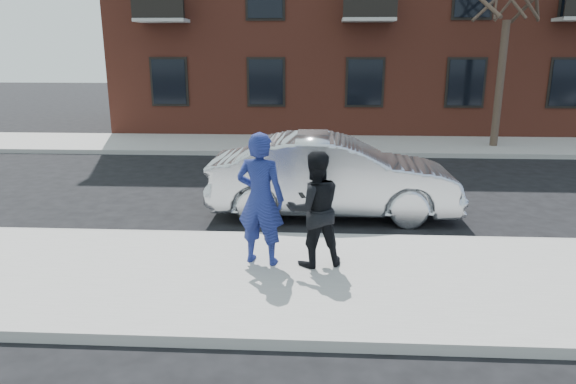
{
  "coord_description": "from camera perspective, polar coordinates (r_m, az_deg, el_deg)",
  "views": [
    {
      "loc": [
        -1.73,
        -7.2,
        3.33
      ],
      "look_at": [
        -2.15,
        0.4,
        1.25
      ],
      "focal_mm": 32.0,
      "sensor_mm": 36.0,
      "label": 1
    }
  ],
  "objects": [
    {
      "name": "near_curb",
      "position": [
        9.49,
        13.53,
        -5.19
      ],
      "size": [
        50.0,
        0.1,
        0.15
      ],
      "primitive_type": "cube",
      "color": "#999691",
      "rests_on": "ground"
    },
    {
      "name": "far_sidewalk",
      "position": [
        18.81,
        8.43,
        5.18
      ],
      "size": [
        50.0,
        3.5,
        0.15
      ],
      "primitive_type": "cube",
      "color": "gray",
      "rests_on": "ground"
    },
    {
      "name": "far_curb",
      "position": [
        17.05,
        8.96,
        4.11
      ],
      "size": [
        50.0,
        0.1,
        0.15
      ],
      "primitive_type": "cube",
      "color": "#999691",
      "rests_on": "ground"
    },
    {
      "name": "ground",
      "position": [
        8.12,
        15.4,
        -9.5
      ],
      "size": [
        100.0,
        100.0,
        0.0
      ],
      "primitive_type": "plane",
      "color": "black",
      "rests_on": "ground"
    },
    {
      "name": "man_peacoat",
      "position": [
        7.74,
        2.96,
        -1.92
      ],
      "size": [
        1.02,
        0.89,
        1.78
      ],
      "rotation": [
        0.0,
        0.0,
        3.42
      ],
      "color": "black",
      "rests_on": "near_sidewalk"
    },
    {
      "name": "silver_sedan",
      "position": [
        10.7,
        5.03,
        1.79
      ],
      "size": [
        5.1,
        1.78,
        1.68
      ],
      "primitive_type": "imported",
      "rotation": [
        0.0,
        0.0,
        1.57
      ],
      "color": "#B7BABF",
      "rests_on": "ground"
    },
    {
      "name": "near_sidewalk",
      "position": [
        7.87,
        15.81,
        -9.76
      ],
      "size": [
        50.0,
        3.5,
        0.15
      ],
      "primitive_type": "cube",
      "color": "gray",
      "rests_on": "ground"
    },
    {
      "name": "man_hoodie",
      "position": [
        7.79,
        -3.09,
        -0.77
      ],
      "size": [
        0.84,
        0.66,
        2.05
      ],
      "rotation": [
        0.0,
        0.0,
        2.9
      ],
      "color": "navy",
      "rests_on": "near_sidewalk"
    }
  ]
}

